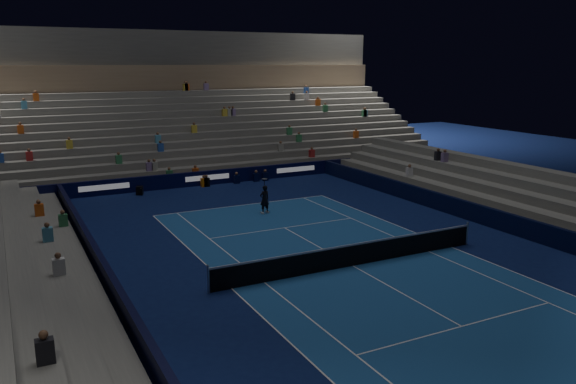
# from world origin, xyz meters

# --- Properties ---
(ground) EXTENTS (90.00, 90.00, 0.00)m
(ground) POSITION_xyz_m (0.00, 0.00, 0.00)
(ground) COLOR #0C1748
(ground) RESTS_ON ground
(court_surface) EXTENTS (10.97, 23.77, 0.01)m
(court_surface) POSITION_xyz_m (0.00, 0.00, 0.01)
(court_surface) COLOR #194B8E
(court_surface) RESTS_ON ground
(sponsor_barrier_far) EXTENTS (44.00, 0.25, 1.00)m
(sponsor_barrier_far) POSITION_xyz_m (0.00, 18.50, 0.50)
(sponsor_barrier_far) COLOR black
(sponsor_barrier_far) RESTS_ON ground
(sponsor_barrier_east) EXTENTS (0.25, 37.00, 1.00)m
(sponsor_barrier_east) POSITION_xyz_m (9.70, 0.00, 0.50)
(sponsor_barrier_east) COLOR black
(sponsor_barrier_east) RESTS_ON ground
(sponsor_barrier_west) EXTENTS (0.25, 37.00, 1.00)m
(sponsor_barrier_west) POSITION_xyz_m (-9.70, 0.00, 0.50)
(sponsor_barrier_west) COLOR black
(sponsor_barrier_west) RESTS_ON ground
(grandstand_main) EXTENTS (44.00, 15.20, 11.20)m
(grandstand_main) POSITION_xyz_m (0.00, 27.90, 3.38)
(grandstand_main) COLOR slate
(grandstand_main) RESTS_ON ground
(grandstand_east) EXTENTS (5.00, 37.00, 2.50)m
(grandstand_east) POSITION_xyz_m (13.17, 0.00, 0.92)
(grandstand_east) COLOR slate
(grandstand_east) RESTS_ON ground
(grandstand_west) EXTENTS (5.00, 37.00, 2.50)m
(grandstand_west) POSITION_xyz_m (-13.17, 0.00, 0.92)
(grandstand_west) COLOR slate
(grandstand_west) RESTS_ON ground
(tennis_net) EXTENTS (12.90, 0.10, 1.10)m
(tennis_net) POSITION_xyz_m (0.00, 0.00, 0.50)
(tennis_net) COLOR #B2B2B7
(tennis_net) RESTS_ON ground
(tennis_player) EXTENTS (0.64, 0.47, 1.63)m
(tennis_player) POSITION_xyz_m (0.33, 9.56, 0.82)
(tennis_player) COLOR black
(tennis_player) RESTS_ON ground
(broadcast_camera) EXTENTS (0.58, 0.93, 0.55)m
(broadcast_camera) POSITION_xyz_m (-4.92, 17.56, 0.29)
(broadcast_camera) COLOR black
(broadcast_camera) RESTS_ON ground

